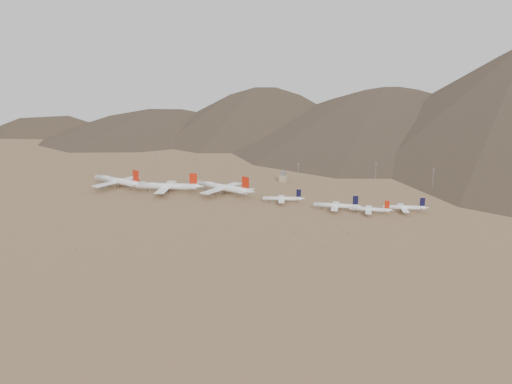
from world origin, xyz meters
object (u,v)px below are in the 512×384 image
at_px(widebody_centre, 168,186).
at_px(narrowbody_b, 337,206).
at_px(widebody_east, 223,187).
at_px(control_tower, 283,177).
at_px(widebody_west, 117,181).
at_px(narrowbody_a, 283,198).

bearing_deg(widebody_centre, narrowbody_b, -17.22).
relative_size(widebody_east, control_tower, 6.39).
distance_m(widebody_centre, widebody_east, 60.71).
bearing_deg(widebody_east, control_tower, 76.72).
distance_m(widebody_west, widebody_east, 124.88).
height_order(widebody_west, narrowbody_b, widebody_west).
xyz_separation_m(widebody_west, control_tower, (165.66, 95.18, -2.79)).
xyz_separation_m(narrowbody_a, narrowbody_b, (56.43, -8.52, 0.39)).
bearing_deg(control_tower, widebody_centre, -136.15).
xyz_separation_m(narrowbody_b, control_tower, (-85.44, 99.93, 0.34)).
distance_m(widebody_west, narrowbody_a, 194.75).
height_order(widebody_east, control_tower, widebody_east).
distance_m(widebody_centre, narrowbody_a, 129.57).
relative_size(widebody_centre, narrowbody_a, 1.76).
xyz_separation_m(widebody_west, widebody_centre, (65.25, -1.27, -0.41)).
relative_size(widebody_west, widebody_east, 1.02).
height_order(widebody_east, narrowbody_b, widebody_east).
bearing_deg(narrowbody_b, control_tower, 122.41).
xyz_separation_m(narrowbody_a, control_tower, (-29.02, 91.41, 0.73)).
distance_m(widebody_west, narrowbody_b, 251.17).
relative_size(widebody_centre, control_tower, 6.09).
xyz_separation_m(widebody_centre, narrowbody_a, (129.43, 5.05, -3.10)).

